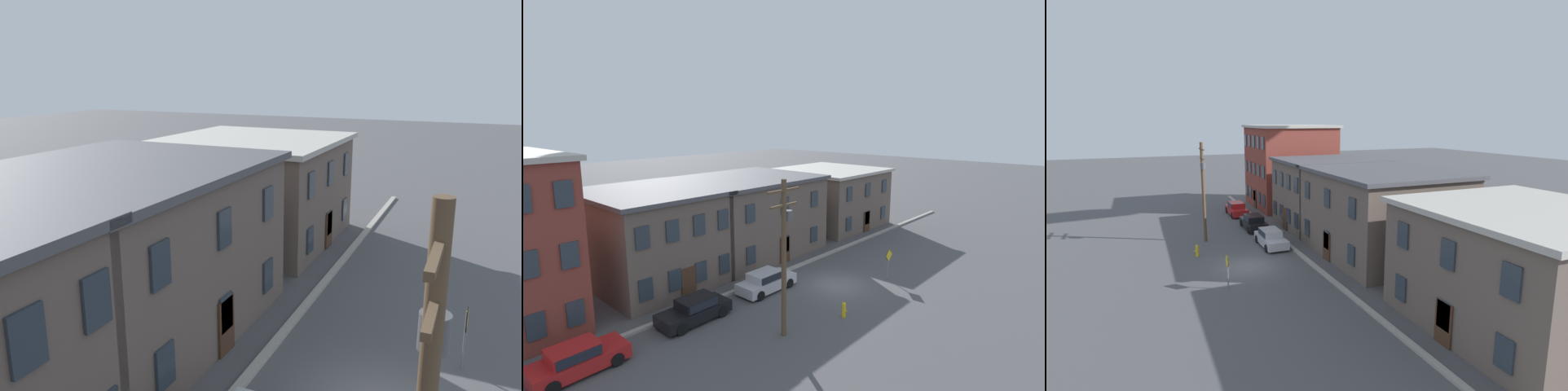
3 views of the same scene
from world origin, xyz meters
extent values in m
cube|color=#9E998E|center=(0.00, 4.50, 0.08)|extent=(56.00, 0.36, 0.16)
cube|color=#2D3842|center=(-7.57, 5.94, 4.92)|extent=(0.90, 0.10, 1.40)
cube|color=#2D3842|center=(-5.53, 5.94, 4.92)|extent=(0.90, 0.10, 1.40)
cube|color=#66564C|center=(0.96, 10.71, 3.26)|extent=(11.64, 9.41, 6.53)
cube|color=#4C4C51|center=(0.96, 10.71, 6.68)|extent=(12.14, 9.91, 0.30)
cube|color=#2D3842|center=(-2.92, 5.94, 1.63)|extent=(0.90, 0.10, 1.40)
cube|color=#2D3842|center=(-2.92, 5.94, 4.90)|extent=(0.90, 0.10, 1.40)
cube|color=#2D3842|center=(0.96, 5.94, 1.63)|extent=(0.90, 0.10, 1.40)
cube|color=#2D3842|center=(0.96, 5.94, 4.90)|extent=(0.90, 0.10, 1.40)
cube|color=#2D3842|center=(4.85, 5.94, 1.63)|extent=(0.90, 0.10, 1.40)
cube|color=#2D3842|center=(4.85, 5.94, 4.90)|extent=(0.90, 0.10, 1.40)
cube|color=#472D1E|center=(0.96, 5.94, 1.10)|extent=(1.10, 0.10, 2.20)
cube|color=#66564C|center=(13.98, 10.99, 3.04)|extent=(10.40, 9.98, 6.07)
cube|color=#B7B2A8|center=(13.98, 10.99, 6.22)|extent=(10.90, 10.48, 0.30)
cube|color=#2D3842|center=(10.52, 5.94, 1.52)|extent=(0.90, 0.10, 1.40)
cube|color=#2D3842|center=(10.52, 5.94, 4.55)|extent=(0.90, 0.10, 1.40)
cube|color=#2D3842|center=(13.98, 5.94, 1.52)|extent=(0.90, 0.10, 1.40)
cube|color=#2D3842|center=(13.98, 5.94, 4.55)|extent=(0.90, 0.10, 1.40)
cube|color=#2D3842|center=(17.45, 5.94, 1.52)|extent=(0.90, 0.10, 1.40)
cube|color=#2D3842|center=(17.45, 5.94, 4.55)|extent=(0.90, 0.10, 1.40)
cube|color=#472D1E|center=(13.98, 5.94, 1.10)|extent=(1.10, 0.10, 2.20)
cylinder|color=slate|center=(3.49, -2.20, 1.11)|extent=(0.08, 0.08, 2.21)
cube|color=yellow|center=(3.49, -2.23, 1.88)|extent=(0.93, 0.03, 0.93)
cube|color=black|center=(3.49, -2.22, 1.88)|extent=(1.01, 0.02, 1.01)
cube|color=brown|center=(-7.76, -1.88, 8.20)|extent=(2.40, 0.12, 0.12)
cube|color=brown|center=(-7.76, -1.88, 7.40)|extent=(2.00, 0.12, 0.12)
cylinder|color=#515156|center=(-7.41, -1.88, 6.80)|extent=(0.44, 0.44, 0.55)
camera|label=1|loc=(-14.18, -2.31, 10.28)|focal=35.00mm
camera|label=2|loc=(-23.18, -15.94, 11.84)|focal=28.00mm
camera|label=3|loc=(28.03, -6.97, 10.66)|focal=28.00mm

